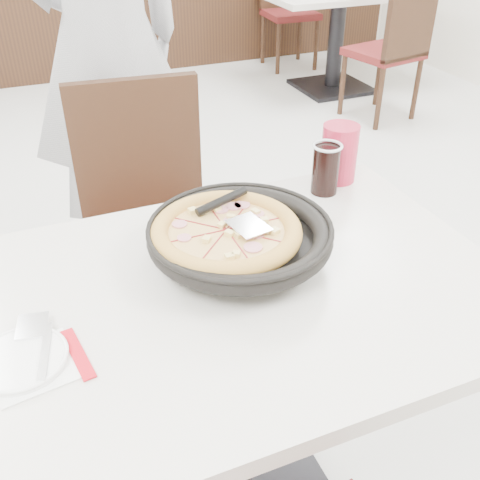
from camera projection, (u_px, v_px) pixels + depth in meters
name	position (u px, v px, depth m)	size (l,w,h in m)	color
floor	(238.00, 339.00, 2.12)	(7.00, 7.00, 0.00)	beige
wainscot_back	(73.00, 11.00, 4.51)	(5.90, 0.03, 1.10)	black
main_table	(227.00, 408.00, 1.38)	(1.20, 0.80, 0.75)	beige
chair_far	(153.00, 240.00, 1.83)	(0.42, 0.42, 0.95)	black
trivet	(248.00, 266.00, 1.21)	(0.13, 0.13, 0.04)	black
pizza_pan	(240.00, 243.00, 1.24)	(0.35, 0.35, 0.01)	black
pizza	(227.00, 238.00, 1.22)	(0.29, 0.29, 0.02)	#B78735
pizza_server	(248.00, 225.00, 1.20)	(0.07, 0.09, 0.00)	white
napkin	(34.00, 366.00, 0.99)	(0.14, 0.14, 0.00)	white
side_plate	(21.00, 360.00, 0.99)	(0.16, 0.16, 0.01)	white
fork	(45.00, 350.00, 0.99)	(0.01, 0.15, 0.00)	white
cola_glass	(325.00, 170.00, 1.49)	(0.07, 0.07, 0.13)	black
red_cup	(339.00, 153.00, 1.55)	(0.10, 0.10, 0.16)	#AC1C36
diner_person	(106.00, 43.00, 2.00)	(0.71, 0.46, 1.94)	#A9A8AD
bg_table_right	(336.00, 41.00, 4.39)	(1.20, 0.80, 0.75)	beige
bg_chair_right_near	(384.00, 49.00, 3.81)	(0.42, 0.42, 0.95)	black
bg_chair_right_far	(290.00, 11.00, 4.86)	(0.42, 0.42, 0.95)	black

